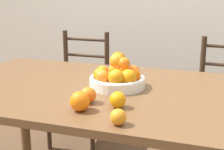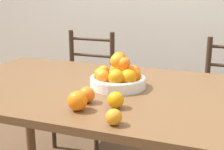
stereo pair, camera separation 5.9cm
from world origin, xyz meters
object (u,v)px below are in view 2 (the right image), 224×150
orange_loose_1 (77,101)px  orange_loose_0 (116,100)px  chair_left (85,91)px  orange_loose_3 (114,117)px  fruit_bowl (118,77)px  orange_loose_2 (87,95)px

orange_loose_1 → orange_loose_0: bearing=31.2°
orange_loose_1 → chair_left: bearing=114.3°
chair_left → orange_loose_3: bearing=-60.6°
fruit_bowl → orange_loose_2: bearing=-101.4°
orange_loose_2 → chair_left: size_ratio=0.08×
fruit_bowl → orange_loose_2: fruit_bowl is taller
orange_loose_0 → orange_loose_2: (-0.14, 0.02, 0.00)m
orange_loose_1 → orange_loose_3: size_ratio=1.35×
orange_loose_1 → orange_loose_3: orange_loose_1 is taller
orange_loose_1 → chair_left: 1.33m
orange_loose_0 → orange_loose_1: bearing=-148.8°
orange_loose_0 → orange_loose_2: bearing=173.6°
orange_loose_3 → orange_loose_1: bearing=156.6°
orange_loose_3 → chair_left: 1.49m
fruit_bowl → orange_loose_0: fruit_bowl is taller
orange_loose_1 → orange_loose_2: size_ratio=1.16×
orange_loose_0 → orange_loose_2: 0.14m
fruit_bowl → chair_left: 1.06m
orange_loose_3 → chair_left: size_ratio=0.07×
fruit_bowl → chair_left: fruit_bowl is taller
orange_loose_1 → orange_loose_3: (0.19, -0.08, -0.01)m
fruit_bowl → orange_loose_1: size_ratio=3.43×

